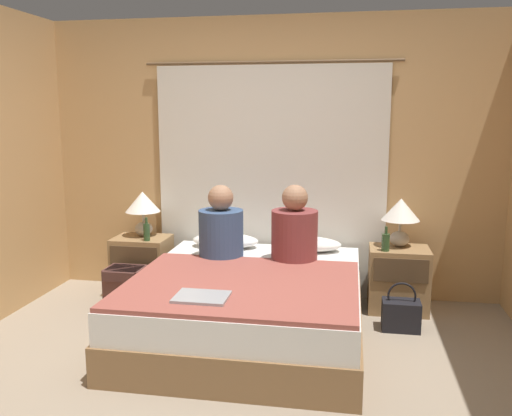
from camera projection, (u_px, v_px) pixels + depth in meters
The scene contains 18 objects.
ground_plane at pixel (224, 390), 3.29m from camera, with size 16.00×16.00×0.00m, color gray.
wall_back at pixel (271, 158), 4.92m from camera, with size 4.21×0.06×2.50m.
curtain_panel at pixel (270, 181), 4.90m from camera, with size 2.27×0.02×2.11m.
bed at pixel (249, 306), 4.05m from camera, with size 1.65×1.93×0.48m.
nightstand_left at pixel (142, 266), 4.97m from camera, with size 0.49×0.39×0.54m.
nightstand_right at pixel (398, 279), 4.57m from camera, with size 0.49×0.39×0.54m.
lamp_left at pixel (143, 206), 4.94m from camera, with size 0.32×0.32×0.41m.
lamp_right at pixel (401, 214), 4.54m from camera, with size 0.32×0.32×0.41m.
pillow_left at pixel (225, 241), 4.81m from camera, with size 0.59×0.30×0.12m.
pillow_right at pixel (307, 244), 4.69m from camera, with size 0.59×0.30×0.12m.
blanket_on_bed at pixel (242, 284), 3.74m from camera, with size 1.59×1.31×0.03m.
person_left_in_bed at pixel (221, 229), 4.42m from camera, with size 0.37×0.37×0.61m.
person_right_in_bed at pixel (294, 231), 4.31m from camera, with size 0.37×0.37×0.63m.
beer_bottle_on_left_stand at pixel (147, 232), 4.78m from camera, with size 0.06×0.06×0.21m.
beer_bottle_on_right_stand at pixel (386, 242), 4.43m from camera, with size 0.07×0.07×0.20m.
laptop_on_bed at pixel (202, 297), 3.41m from camera, with size 0.34×0.26×0.02m.
backpack_on_floor at pixel (126, 286), 4.59m from camera, with size 0.31×0.27×0.37m.
handbag_on_floor at pixel (401, 314), 4.18m from camera, with size 0.29×0.19×0.38m.
Camera 1 is at (0.72, -2.97, 1.67)m, focal length 38.00 mm.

